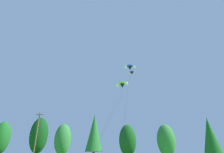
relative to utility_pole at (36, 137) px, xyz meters
name	(u,v)px	position (x,y,z in m)	size (l,w,h in m)	color
treeline_tree_a	(1,138)	(-21.38, 13.14, 1.40)	(5.41, 5.41, 13.38)	#472D19
treeline_tree_b	(39,135)	(-7.86, 13.47, 1.96)	(5.66, 5.66, 14.30)	#472D19
treeline_tree_c	(63,139)	(1.27, 12.11, 0.41)	(4.97, 4.97, 11.75)	#472D19
treeline_tree_d	(94,132)	(12.45, 7.94, 1.74)	(4.56, 4.56, 13.47)	#472D19
treeline_tree_e	(128,140)	(21.50, 9.42, -0.35)	(4.63, 4.63, 10.50)	#472D19
treeline_tree_f	(166,140)	(31.43, 7.82, -0.64)	(4.50, 4.50, 10.01)	#472D19
treeline_tree_g	(210,135)	(42.67, 10.36, 0.70)	(4.20, 4.20, 11.82)	#472D19
utility_pole	(36,137)	(0.00, 0.00, 0.00)	(2.20, 0.26, 12.85)	brown
parafoil_kite_high_purple	(132,73)	(24.16, 1.33, 15.89)	(6.07, 17.90, 21.57)	purple
parafoil_kite_mid_blue_white	(130,67)	(24.46, -7.15, 13.33)	(2.67, 17.19, 19.51)	blue
parafoil_kite_far_lime_white	(122,84)	(22.91, -8.83, 8.81)	(5.10, 8.07, 14.59)	#93D633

